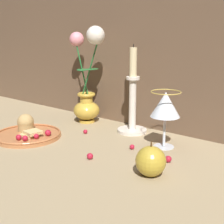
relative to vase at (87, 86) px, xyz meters
name	(u,v)px	position (x,y,z in m)	size (l,w,h in m)	color
ground_plane	(96,144)	(0.18, -0.16, -0.14)	(2.40, 2.40, 0.00)	#9E8966
vase	(87,86)	(0.00, 0.00, 0.00)	(0.17, 0.10, 0.35)	gold
plate_with_pastries	(28,132)	(-0.04, -0.24, -0.12)	(0.21, 0.21, 0.07)	#B77042
wine_glass	(165,106)	(0.35, -0.05, -0.01)	(0.09, 0.09, 0.17)	silver
candlestick	(132,104)	(0.20, 0.01, -0.04)	(0.10, 0.10, 0.29)	silver
apple_beside_vase	(151,161)	(0.42, -0.24, -0.10)	(0.07, 0.07, 0.08)	#B2932D
berry_near_plate	(90,156)	(0.25, -0.26, -0.13)	(0.02, 0.02, 0.02)	#AD192D
berry_front_center	(132,147)	(0.29, -0.13, -0.13)	(0.01, 0.01, 0.01)	#AD192D
berry_by_glass_stem	(85,132)	(0.09, -0.10, -0.13)	(0.01, 0.01, 0.01)	#AD192D
berry_under_candlestick	(168,159)	(0.42, -0.14, -0.13)	(0.02, 0.02, 0.02)	#AD192D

